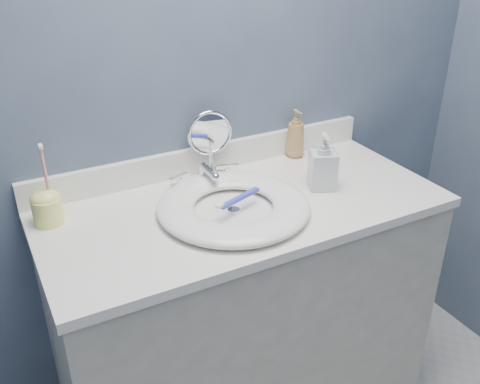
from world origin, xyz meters
TOP-DOWN VIEW (x-y plane):
  - back_wall at (0.00, 1.25)m, footprint 2.20×0.02m
  - vanity_cabinet at (0.00, 0.97)m, footprint 1.20×0.55m
  - countertop at (0.00, 0.97)m, footprint 1.22×0.57m
  - backsplash at (0.00, 1.24)m, footprint 1.22×0.02m
  - basin at (-0.05, 0.94)m, footprint 0.45×0.45m
  - drain at (-0.05, 0.94)m, footprint 0.04×0.04m
  - faucet at (-0.05, 1.14)m, footprint 0.25×0.13m
  - makeup_mirror at (-0.00, 1.20)m, footprint 0.15×0.09m
  - soap_bottle_amber at (0.33, 1.20)m, footprint 0.07×0.07m
  - soap_bottle_clear at (0.27, 0.95)m, footprint 0.11×0.11m
  - toothbrush_holder at (-0.54, 1.13)m, footprint 0.08×0.08m
  - toothbrush_lying at (-0.04, 0.94)m, footprint 0.17×0.07m

SIDE VIEW (x-z plane):
  - vanity_cabinet at x=0.00m, z-range 0.00..0.85m
  - countertop at x=0.00m, z-range 0.85..0.88m
  - drain at x=-0.05m, z-range 0.88..0.89m
  - basin at x=-0.05m, z-range 0.88..0.92m
  - faucet at x=-0.05m, z-range 0.87..0.95m
  - toothbrush_lying at x=-0.04m, z-range 0.92..0.93m
  - backsplash at x=0.00m, z-range 0.88..0.97m
  - toothbrush_holder at x=-0.54m, z-range 0.82..1.05m
  - soap_bottle_amber at x=0.33m, z-range 0.88..1.05m
  - soap_bottle_clear at x=0.27m, z-range 0.88..1.06m
  - makeup_mirror at x=0.00m, z-range 0.89..1.12m
  - back_wall at x=0.00m, z-range 0.00..2.40m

